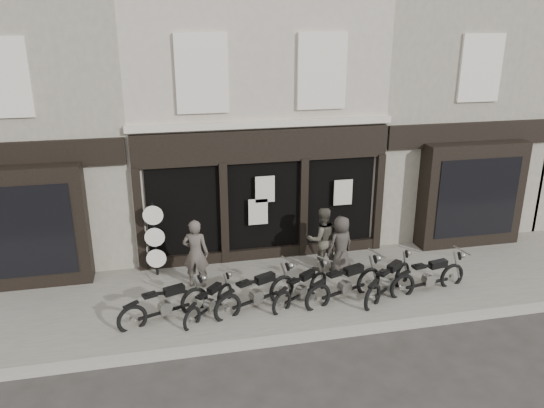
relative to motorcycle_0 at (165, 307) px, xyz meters
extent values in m
plane|color=#2D2B28|center=(2.92, -0.11, -0.42)|extent=(90.00, 90.00, 0.00)
cube|color=#68635C|center=(2.92, 0.79, -0.36)|extent=(30.00, 4.20, 0.12)
cube|color=gray|center=(2.92, -1.36, -0.36)|extent=(30.00, 0.25, 0.13)
cube|color=#BAAFA0|center=(2.92, 5.89, 3.68)|extent=(7.20, 6.00, 8.20)
cube|color=black|center=(2.92, 2.81, 3.03)|extent=(7.10, 0.18, 0.90)
cube|color=black|center=(2.92, 2.87, 1.08)|extent=(6.50, 0.10, 2.95)
cube|color=black|center=(2.92, 2.80, -0.20)|extent=(7.10, 0.20, 0.44)
cube|color=beige|center=(2.92, 2.84, 3.63)|extent=(7.30, 0.22, 0.18)
cube|color=silver|center=(1.32, 2.84, 4.98)|extent=(1.35, 0.12, 2.00)
cube|color=black|center=(1.32, 2.87, 4.98)|extent=(1.05, 0.06, 1.70)
cube|color=silver|center=(4.52, 2.84, 4.98)|extent=(1.35, 0.12, 2.00)
cube|color=black|center=(4.52, 2.87, 4.98)|extent=(1.05, 0.06, 1.70)
cube|color=black|center=(-0.53, 2.79, 1.13)|extent=(0.22, 0.22, 3.00)
cube|color=black|center=(1.77, 2.79, 1.13)|extent=(0.22, 0.22, 3.00)
cube|color=black|center=(4.07, 2.79, 1.13)|extent=(0.22, 0.22, 3.00)
cube|color=black|center=(6.37, 2.79, 1.13)|extent=(0.22, 0.22, 3.00)
cube|color=beige|center=(2.92, 2.69, 1.83)|extent=(0.55, 0.04, 0.75)
cube|color=beige|center=(5.22, 2.69, 1.58)|extent=(0.55, 0.04, 0.75)
cube|color=beige|center=(2.72, 2.69, 1.18)|extent=(0.55, 0.04, 0.75)
cube|color=gray|center=(-3.43, 5.89, 3.68)|extent=(5.50, 6.00, 8.20)
cube|color=black|center=(-3.43, 2.54, 1.28)|extent=(3.20, 0.70, 3.20)
cube|color=black|center=(-3.43, 2.19, 1.28)|extent=(2.60, 0.06, 2.40)
cube|color=black|center=(-3.43, 2.84, 3.08)|extent=(5.40, 0.16, 0.70)
cube|color=silver|center=(-3.43, 2.85, 4.98)|extent=(1.30, 0.10, 1.90)
cube|color=black|center=(-3.43, 2.88, 4.98)|extent=(1.00, 0.06, 1.60)
cube|color=gray|center=(9.27, 5.89, 3.68)|extent=(5.50, 6.00, 8.20)
cube|color=black|center=(9.27, 2.54, 1.28)|extent=(3.20, 0.70, 3.20)
cube|color=black|center=(9.27, 2.19, 1.28)|extent=(2.60, 0.06, 2.40)
cube|color=black|center=(9.27, 2.84, 3.08)|extent=(5.40, 0.16, 0.70)
cube|color=silver|center=(9.27, 2.85, 4.98)|extent=(1.30, 0.10, 1.90)
cube|color=black|center=(9.27, 2.88, 4.98)|extent=(1.00, 0.06, 1.60)
torus|color=black|center=(0.68, 0.25, -0.07)|extent=(0.70, 0.33, 0.71)
torus|color=black|center=(-0.74, -0.27, -0.07)|extent=(0.70, 0.33, 0.71)
cube|color=black|center=(-0.03, -0.01, -0.11)|extent=(1.19, 0.48, 0.06)
cube|color=gray|center=(-0.01, 0.00, -0.03)|extent=(0.30, 0.26, 0.27)
cube|color=black|center=(0.23, 0.08, 0.37)|extent=(0.51, 0.33, 0.18)
cube|color=black|center=(-0.32, -0.12, 0.41)|extent=(0.37, 0.30, 0.06)
cylinder|color=gray|center=(0.90, 0.33, 0.62)|extent=(0.24, 0.58, 0.04)
torus|color=black|center=(1.44, 0.49, -0.13)|extent=(0.47, 0.50, 0.60)
torus|color=black|center=(0.57, -0.46, -0.13)|extent=(0.47, 0.50, 0.60)
cube|color=black|center=(1.01, 0.02, -0.16)|extent=(0.75, 0.81, 0.05)
cube|color=gray|center=(1.02, 0.03, -0.09)|extent=(0.26, 0.27, 0.23)
cube|color=black|center=(1.16, 0.19, 0.25)|extent=(0.39, 0.40, 0.15)
cube|color=black|center=(0.83, -0.18, 0.28)|extent=(0.31, 0.32, 0.05)
cylinder|color=gray|center=(1.57, 0.64, 0.46)|extent=(0.40, 0.37, 0.03)
torus|color=black|center=(2.85, 0.36, -0.06)|extent=(0.72, 0.39, 0.74)
torus|color=black|center=(1.41, -0.28, -0.06)|extent=(0.72, 0.39, 0.74)
cube|color=black|center=(2.13, 0.04, -0.10)|extent=(1.21, 0.57, 0.07)
cube|color=gray|center=(2.15, 0.05, -0.02)|extent=(0.32, 0.28, 0.28)
cube|color=black|center=(2.39, 0.15, 0.40)|extent=(0.53, 0.37, 0.19)
cube|color=black|center=(1.83, -0.09, 0.44)|extent=(0.39, 0.33, 0.07)
cylinder|color=gray|center=(3.07, 0.46, 0.66)|extent=(0.29, 0.59, 0.04)
torus|color=black|center=(3.85, 0.53, -0.10)|extent=(0.59, 0.44, 0.65)
torus|color=black|center=(2.71, -0.26, -0.10)|extent=(0.59, 0.44, 0.65)
cube|color=black|center=(3.28, 0.14, -0.14)|extent=(0.97, 0.69, 0.06)
cube|color=gray|center=(3.29, 0.15, -0.06)|extent=(0.29, 0.27, 0.25)
cube|color=black|center=(3.48, 0.28, 0.30)|extent=(0.46, 0.39, 0.16)
cube|color=black|center=(3.04, -0.03, 0.34)|extent=(0.35, 0.32, 0.06)
cylinder|color=gray|center=(4.02, 0.65, 0.53)|extent=(0.34, 0.48, 0.03)
torus|color=black|center=(5.11, 0.27, -0.05)|extent=(0.75, 0.35, 0.76)
torus|color=black|center=(3.59, -0.28, -0.05)|extent=(0.75, 0.35, 0.76)
cube|color=black|center=(4.35, -0.01, -0.09)|extent=(1.27, 0.50, 0.07)
cube|color=gray|center=(4.37, 0.00, -0.01)|extent=(0.32, 0.28, 0.29)
cube|color=black|center=(4.62, 0.09, 0.42)|extent=(0.55, 0.35, 0.19)
cube|color=black|center=(4.04, -0.12, 0.46)|extent=(0.39, 0.32, 0.07)
cylinder|color=gray|center=(5.34, 0.35, 0.69)|extent=(0.26, 0.62, 0.04)
torus|color=black|center=(6.12, 0.43, -0.07)|extent=(0.63, 0.52, 0.73)
torus|color=black|center=(4.89, -0.52, -0.07)|extent=(0.63, 0.52, 0.73)
cube|color=black|center=(5.51, -0.04, -0.11)|extent=(1.03, 0.82, 0.06)
cube|color=gray|center=(5.52, -0.03, -0.02)|extent=(0.32, 0.31, 0.28)
cube|color=black|center=(5.72, 0.13, 0.38)|extent=(0.50, 0.45, 0.18)
cube|color=black|center=(5.25, -0.24, 0.43)|extent=(0.38, 0.37, 0.06)
cylinder|color=gray|center=(6.30, 0.58, 0.64)|extent=(0.41, 0.51, 0.04)
torus|color=black|center=(7.36, 0.09, -0.07)|extent=(0.73, 0.22, 0.73)
torus|color=black|center=(5.83, -0.18, -0.07)|extent=(0.73, 0.22, 0.73)
cube|color=black|center=(6.60, -0.05, -0.11)|extent=(1.26, 0.28, 0.06)
cube|color=gray|center=(6.62, -0.04, -0.02)|extent=(0.29, 0.23, 0.28)
cube|color=black|center=(6.87, 0.00, 0.38)|extent=(0.52, 0.27, 0.18)
cube|color=black|center=(6.28, -0.10, 0.43)|extent=(0.35, 0.27, 0.06)
cylinder|color=gray|center=(7.59, 0.13, 0.64)|extent=(0.15, 0.62, 0.04)
imported|color=#4C443E|center=(0.85, 1.49, 0.61)|extent=(0.76, 0.61, 1.83)
imported|color=#49463B|center=(4.31, 1.74, 0.60)|extent=(0.92, 0.74, 1.80)
imported|color=#35312C|center=(4.77, 1.47, 0.50)|extent=(0.92, 0.77, 1.61)
cylinder|color=black|center=(-0.16, 2.35, -0.40)|extent=(0.34, 0.34, 0.06)
cylinder|color=black|center=(-0.16, 2.35, 0.67)|extent=(0.07, 0.07, 2.20)
cylinder|color=black|center=(-0.16, 2.33, 1.44)|extent=(0.54, 0.09, 0.53)
cylinder|color=silver|center=(-0.16, 2.30, 1.44)|extent=(0.53, 0.06, 0.53)
cylinder|color=black|center=(-0.16, 2.33, 0.82)|extent=(0.54, 0.09, 0.53)
cylinder|color=silver|center=(-0.16, 2.30, 0.82)|extent=(0.53, 0.06, 0.53)
cylinder|color=black|center=(-0.16, 2.33, 0.20)|extent=(0.54, 0.09, 0.53)
cylinder|color=silver|center=(-0.16, 2.30, 0.20)|extent=(0.53, 0.06, 0.53)
camera|label=1|loc=(0.08, -11.06, 6.24)|focal=35.00mm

